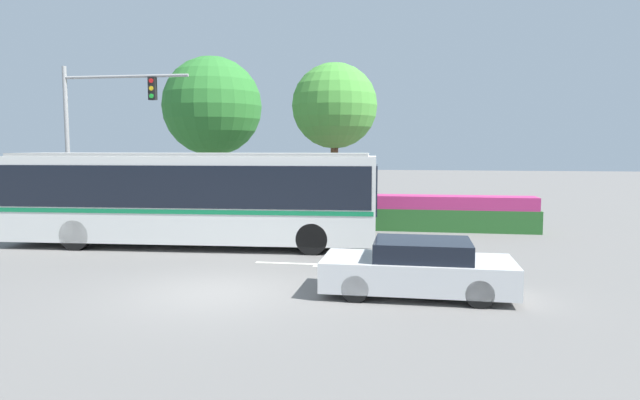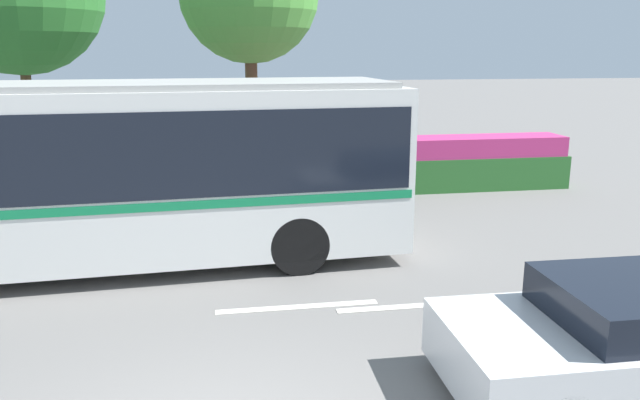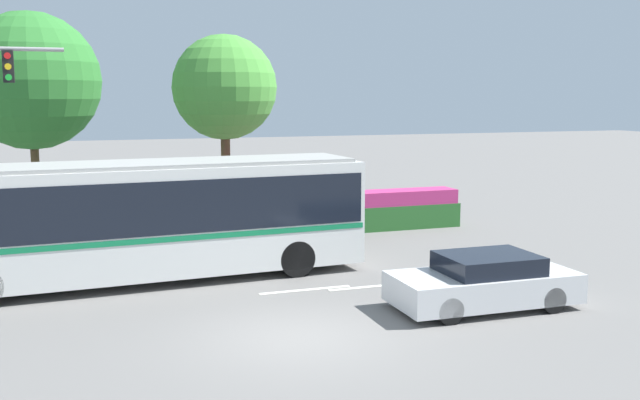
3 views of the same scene
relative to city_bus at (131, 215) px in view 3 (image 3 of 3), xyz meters
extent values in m
plane|color=slate|center=(2.79, -5.68, -1.81)|extent=(140.00, 140.00, 0.00)
cube|color=silver|center=(-0.01, 0.00, -0.15)|extent=(12.51, 3.17, 2.82)
cube|color=black|center=(-0.01, 0.00, 0.31)|extent=(12.26, 3.20, 1.35)
cube|color=#147A47|center=(-0.01, 0.00, -0.48)|extent=(12.38, 3.19, 0.14)
cube|color=black|center=(6.19, 0.34, 0.19)|extent=(0.18, 2.11, 1.58)
cube|color=#959592|center=(-0.01, 0.00, 1.31)|extent=(12.00, 2.95, 0.10)
cylinder|color=black|center=(4.13, 1.33, -1.31)|extent=(1.02, 0.36, 1.00)
cylinder|color=black|center=(4.25, -0.86, -1.31)|extent=(1.02, 0.36, 1.00)
cube|color=silver|center=(7.44, -5.13, -1.30)|extent=(4.33, 1.95, 0.67)
cube|color=black|center=(7.55, -5.14, -0.75)|extent=(2.17, 1.70, 0.43)
cylinder|color=black|center=(6.10, -5.95, -1.50)|extent=(0.61, 0.23, 0.60)
cylinder|color=black|center=(6.12, -4.28, -1.50)|extent=(0.61, 0.23, 0.60)
cylinder|color=black|center=(8.72, -5.99, -1.50)|extent=(0.61, 0.23, 0.60)
cylinder|color=black|center=(8.74, -4.31, -1.50)|extent=(0.61, 0.23, 0.60)
cube|color=black|center=(-2.95, 3.38, 3.89)|extent=(0.30, 0.22, 0.90)
cylinder|color=red|center=(-2.95, 3.26, 4.19)|extent=(0.18, 0.02, 0.18)
cylinder|color=yellow|center=(-2.95, 3.26, 3.89)|extent=(0.18, 0.02, 0.18)
cylinder|color=green|center=(-2.95, 3.26, 3.59)|extent=(0.18, 0.02, 0.18)
cube|color=#286028|center=(7.61, 4.95, -1.36)|extent=(9.50, 1.16, 0.89)
cube|color=#B22D6B|center=(7.61, 4.95, -0.66)|extent=(9.31, 1.10, 0.52)
cylinder|color=brown|center=(-2.58, 9.21, 0.01)|extent=(0.30, 0.30, 3.62)
sphere|color=#2D752D|center=(-2.58, 9.21, 3.61)|extent=(4.97, 4.97, 4.97)
cylinder|color=brown|center=(3.96, 6.71, 0.11)|extent=(0.34, 0.34, 3.83)
sphere|color=#479338|center=(3.96, 6.71, 3.38)|extent=(3.76, 3.76, 3.76)
cube|color=silver|center=(4.04, -2.29, -1.80)|extent=(2.40, 0.16, 0.01)
cube|color=silver|center=(5.78, -2.54, -1.80)|extent=(2.40, 0.16, 0.01)
camera|label=1|loc=(7.19, -17.74, 1.57)|focal=31.06mm
camera|label=2|loc=(2.97, -10.68, 1.89)|focal=34.69mm
camera|label=3|loc=(-1.58, -19.40, 3.09)|focal=41.05mm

